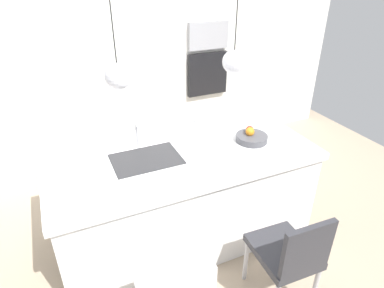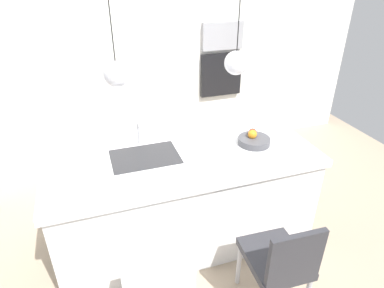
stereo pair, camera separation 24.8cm
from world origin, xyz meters
name	(u,v)px [view 1 (the left image)]	position (x,y,z in m)	size (l,w,h in m)	color
floor	(183,230)	(0.00, 0.00, 0.00)	(6.60, 6.60, 0.00)	tan
back_wall	(128,60)	(0.00, 1.65, 1.30)	(6.00, 0.10, 2.60)	silver
kitchen_island	(182,193)	(0.00, 0.00, 0.45)	(2.27, 1.10, 0.90)	white
sink_basin	(146,160)	(-0.31, 0.00, 0.90)	(0.56, 0.40, 0.02)	#2D2D30
faucet	(138,133)	(-0.31, 0.21, 1.05)	(0.02, 0.17, 0.22)	silver
fruit_bowl	(251,137)	(0.65, -0.08, 0.94)	(0.29, 0.29, 0.13)	#4C4C51
microwave	(208,35)	(1.03, 1.58, 1.52)	(0.54, 0.08, 0.34)	#9E9EA3
oven	(207,74)	(1.03, 1.58, 1.02)	(0.56, 0.08, 0.56)	black
chair_middle	(289,253)	(0.41, -1.01, 0.50)	(0.43, 0.49, 0.88)	#333338
pendant_light_left	(118,76)	(-0.47, 0.00, 1.63)	(0.19, 0.19, 0.79)	silver
pendant_light_right	(234,62)	(0.47, 0.00, 1.63)	(0.19, 0.19, 0.79)	silver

